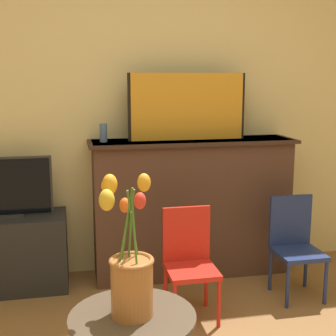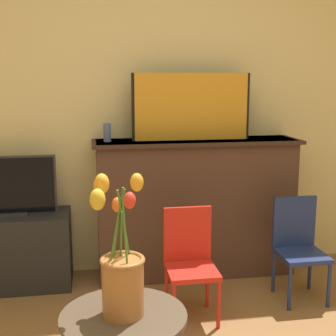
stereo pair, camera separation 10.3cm
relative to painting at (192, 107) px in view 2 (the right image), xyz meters
The scene contains 9 objects.
wall_back 0.40m from the painting, 148.71° to the left, with size 8.00×0.06×2.70m.
fireplace_mantel 0.73m from the painting, ahead, with size 1.50×0.39×1.01m.
painting is the anchor object (origin of this frame).
mantel_candle 0.63m from the painting, behind, with size 0.05×0.05×0.13m.
tv_stand 1.62m from the painting, behind, with size 0.80×0.37×0.52m.
tv_monitor 1.38m from the painting, behind, with size 0.64×0.12×0.41m.
chair_red 1.10m from the painting, 102.44° to the right, with size 0.30×0.30×0.67m.
chair_blue 1.19m from the painting, 38.58° to the right, with size 0.30×0.30×0.67m.
vase_tulips 1.75m from the painting, 111.57° to the right, with size 0.22×0.26×0.56m.
Camera 2 is at (-0.39, -1.35, 1.45)m, focal length 50.00 mm.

